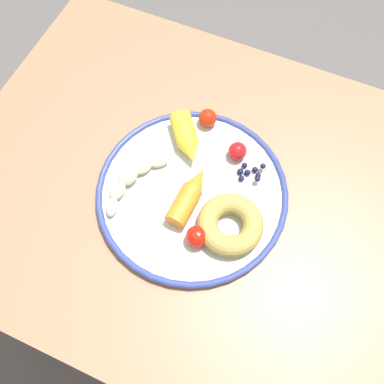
{
  "coord_description": "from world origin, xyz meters",
  "views": [
    {
      "loc": [
        -0.11,
        0.3,
        1.44
      ],
      "look_at": [
        0.02,
        0.02,
        0.75
      ],
      "focal_mm": 39.09,
      "sensor_mm": 36.0,
      "label": 1
    }
  ],
  "objects_px": {
    "banana": "(131,179)",
    "tomato_mid": "(197,237)",
    "donut": "(230,225)",
    "tomato_far": "(237,151)",
    "dining_table": "(203,213)",
    "carrot_yellow": "(187,138)",
    "blueberry_pile": "(250,172)",
    "plate": "(192,193)",
    "tomato_near": "(208,118)",
    "carrot_orange": "(190,194)"
  },
  "relations": [
    {
      "from": "banana",
      "to": "tomato_mid",
      "type": "xyz_separation_m",
      "value": [
        -0.15,
        0.05,
        0.01
      ]
    },
    {
      "from": "donut",
      "to": "tomato_far",
      "type": "xyz_separation_m",
      "value": [
        0.04,
        -0.14,
        -0.0
      ]
    },
    {
      "from": "dining_table",
      "to": "tomato_far",
      "type": "distance_m",
      "value": 0.17
    },
    {
      "from": "carrot_yellow",
      "to": "blueberry_pile",
      "type": "bearing_deg",
      "value": 174.76
    },
    {
      "from": "dining_table",
      "to": "plate",
      "type": "height_order",
      "value": "plate"
    },
    {
      "from": "tomato_near",
      "to": "tomato_mid",
      "type": "bearing_deg",
      "value": 108.34
    },
    {
      "from": "carrot_orange",
      "to": "donut",
      "type": "relative_size",
      "value": 1.05
    },
    {
      "from": "plate",
      "to": "donut",
      "type": "relative_size",
      "value": 3.05
    },
    {
      "from": "carrot_orange",
      "to": "blueberry_pile",
      "type": "height_order",
      "value": "carrot_orange"
    },
    {
      "from": "tomato_near",
      "to": "donut",
      "type": "bearing_deg",
      "value": 122.6
    },
    {
      "from": "carrot_orange",
      "to": "donut",
      "type": "height_order",
      "value": "carrot_orange"
    },
    {
      "from": "tomato_mid",
      "to": "tomato_far",
      "type": "relative_size",
      "value": 1.11
    },
    {
      "from": "carrot_yellow",
      "to": "tomato_mid",
      "type": "relative_size",
      "value": 2.8
    },
    {
      "from": "plate",
      "to": "blueberry_pile",
      "type": "xyz_separation_m",
      "value": [
        -0.08,
        -0.08,
        0.01
      ]
    },
    {
      "from": "plate",
      "to": "carrot_yellow",
      "type": "xyz_separation_m",
      "value": [
        0.05,
        -0.09,
        0.02
      ]
    },
    {
      "from": "plate",
      "to": "blueberry_pile",
      "type": "height_order",
      "value": "blueberry_pile"
    },
    {
      "from": "blueberry_pile",
      "to": "tomato_mid",
      "type": "relative_size",
      "value": 1.21
    },
    {
      "from": "carrot_orange",
      "to": "tomato_mid",
      "type": "bearing_deg",
      "value": 122.56
    },
    {
      "from": "banana",
      "to": "tomato_mid",
      "type": "relative_size",
      "value": 4.01
    },
    {
      "from": "dining_table",
      "to": "plate",
      "type": "distance_m",
      "value": 0.12
    },
    {
      "from": "carrot_yellow",
      "to": "tomato_far",
      "type": "height_order",
      "value": "carrot_yellow"
    },
    {
      "from": "carrot_orange",
      "to": "tomato_far",
      "type": "height_order",
      "value": "carrot_orange"
    },
    {
      "from": "carrot_yellow",
      "to": "tomato_far",
      "type": "xyz_separation_m",
      "value": [
        -0.1,
        -0.01,
        -0.0
      ]
    },
    {
      "from": "blueberry_pile",
      "to": "tomato_mid",
      "type": "distance_m",
      "value": 0.16
    },
    {
      "from": "carrot_orange",
      "to": "plate",
      "type": "bearing_deg",
      "value": -83.06
    },
    {
      "from": "dining_table",
      "to": "carrot_orange",
      "type": "xyz_separation_m",
      "value": [
        0.02,
        0.03,
        0.14
      ]
    },
    {
      "from": "banana",
      "to": "carrot_orange",
      "type": "relative_size",
      "value": 1.27
    },
    {
      "from": "banana",
      "to": "carrot_orange",
      "type": "xyz_separation_m",
      "value": [
        -0.11,
        -0.01,
        0.01
      ]
    },
    {
      "from": "carrot_orange",
      "to": "tomato_near",
      "type": "xyz_separation_m",
      "value": [
        0.03,
        -0.16,
        -0.0
      ]
    },
    {
      "from": "dining_table",
      "to": "tomato_mid",
      "type": "height_order",
      "value": "tomato_mid"
    },
    {
      "from": "plate",
      "to": "tomato_near",
      "type": "bearing_deg",
      "value": -77.99
    },
    {
      "from": "banana",
      "to": "tomato_far",
      "type": "relative_size",
      "value": 4.47
    },
    {
      "from": "donut",
      "to": "dining_table",
      "type": "bearing_deg",
      "value": -38.48
    },
    {
      "from": "carrot_orange",
      "to": "tomato_near",
      "type": "height_order",
      "value": "carrot_orange"
    },
    {
      "from": "dining_table",
      "to": "carrot_yellow",
      "type": "bearing_deg",
      "value": -46.17
    },
    {
      "from": "blueberry_pile",
      "to": "tomato_mid",
      "type": "height_order",
      "value": "tomato_mid"
    },
    {
      "from": "blueberry_pile",
      "to": "banana",
      "type": "bearing_deg",
      "value": 27.89
    },
    {
      "from": "tomato_near",
      "to": "carrot_orange",
      "type": "bearing_deg",
      "value": 101.59
    },
    {
      "from": "banana",
      "to": "blueberry_pile",
      "type": "xyz_separation_m",
      "value": [
        -0.19,
        -0.1,
        -0.0
      ]
    },
    {
      "from": "dining_table",
      "to": "tomato_near",
      "type": "relative_size",
      "value": 27.31
    },
    {
      "from": "dining_table",
      "to": "blueberry_pile",
      "type": "relative_size",
      "value": 20.71
    },
    {
      "from": "blueberry_pile",
      "to": "tomato_near",
      "type": "height_order",
      "value": "tomato_near"
    },
    {
      "from": "blueberry_pile",
      "to": "plate",
      "type": "bearing_deg",
      "value": 42.3
    },
    {
      "from": "plate",
      "to": "tomato_mid",
      "type": "xyz_separation_m",
      "value": [
        -0.04,
        0.08,
        0.02
      ]
    },
    {
      "from": "plate",
      "to": "tomato_mid",
      "type": "bearing_deg",
      "value": 118.86
    },
    {
      "from": "plate",
      "to": "dining_table",
      "type": "bearing_deg",
      "value": -137.13
    },
    {
      "from": "plate",
      "to": "tomato_mid",
      "type": "relative_size",
      "value": 9.15
    },
    {
      "from": "plate",
      "to": "banana",
      "type": "xyz_separation_m",
      "value": [
        0.11,
        0.03,
        0.02
      ]
    },
    {
      "from": "donut",
      "to": "tomato_far",
      "type": "height_order",
      "value": "donut"
    },
    {
      "from": "tomato_mid",
      "to": "tomato_far",
      "type": "distance_m",
      "value": 0.18
    }
  ]
}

